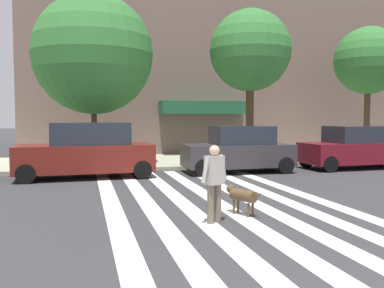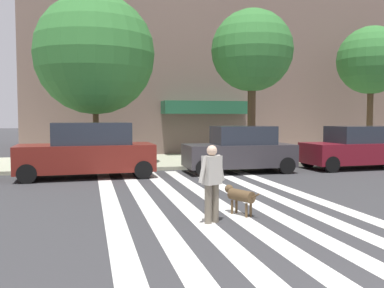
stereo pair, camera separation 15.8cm
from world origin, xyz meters
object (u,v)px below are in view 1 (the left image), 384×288
object	(u,v)px
parked_car_behind_first	(87,151)
street_tree_middle	(250,51)
parked_car_fourth_in_line	(358,148)
pedestrian_dog_walker	(214,179)
dog_on_leash	(241,195)
street_tree_nearest	(93,54)
street_tree_further	(368,61)
parked_car_third_in_line	(239,150)

from	to	relation	value
parked_car_behind_first	street_tree_middle	distance (m)	8.96
parked_car_fourth_in_line	street_tree_middle	world-z (taller)	street_tree_middle
parked_car_behind_first	parked_car_fourth_in_line	xyz separation A→B (m)	(11.44, -0.00, -0.07)
pedestrian_dog_walker	dog_on_leash	xyz separation A→B (m)	(0.82, 0.55, -0.48)
street_tree_nearest	dog_on_leash	xyz separation A→B (m)	(3.01, -9.72, -4.45)
street_tree_middle	street_tree_further	xyz separation A→B (m)	(7.02, 0.90, -0.10)
dog_on_leash	parked_car_fourth_in_line	bearing A→B (deg)	40.63
parked_car_third_in_line	street_tree_further	size ratio (longest dim) A/B	0.64
street_tree_nearest	pedestrian_dog_walker	size ratio (longest dim) A/B	4.46
parked_car_third_in_line	street_tree_further	distance (m)	10.14
street_tree_nearest	street_tree_further	distance (m)	14.12
street_tree_nearest	pedestrian_dog_walker	xyz separation A→B (m)	(2.18, -10.27, -3.97)
parked_car_third_in_line	dog_on_leash	distance (m)	7.41
street_tree_middle	parked_car_behind_first	bearing A→B (deg)	-161.11
parked_car_fourth_in_line	pedestrian_dog_walker	world-z (taller)	parked_car_fourth_in_line
parked_car_behind_first	dog_on_leash	bearing A→B (deg)	-64.15
parked_car_fourth_in_line	street_tree_further	distance (m)	6.26
parked_car_behind_first	parked_car_fourth_in_line	size ratio (longest dim) A/B	1.01
parked_car_behind_first	dog_on_leash	distance (m)	7.72
dog_on_leash	pedestrian_dog_walker	bearing A→B (deg)	-146.15
parked_car_fourth_in_line	pedestrian_dog_walker	distance (m)	11.64
street_tree_middle	dog_on_leash	world-z (taller)	street_tree_middle
parked_car_third_in_line	street_tree_nearest	size ratio (longest dim) A/B	0.59
parked_car_behind_first	street_tree_nearest	world-z (taller)	street_tree_nearest
parked_car_fourth_in_line	dog_on_leash	xyz separation A→B (m)	(-8.08, -6.93, -0.46)
parked_car_behind_first	street_tree_middle	world-z (taller)	street_tree_middle
dog_on_leash	street_tree_further	bearing A→B (deg)	43.09
street_tree_middle	pedestrian_dog_walker	size ratio (longest dim) A/B	4.29
street_tree_further	dog_on_leash	xyz separation A→B (m)	(-11.10, -10.38, -4.72)
street_tree_middle	dog_on_leash	xyz separation A→B (m)	(-4.08, -9.48, -4.82)
parked_car_third_in_line	dog_on_leash	xyz separation A→B (m)	(-2.57, -6.93, -0.45)
parked_car_third_in_line	dog_on_leash	size ratio (longest dim) A/B	4.34
parked_car_third_in_line	parked_car_fourth_in_line	distance (m)	5.52
street_tree_middle	street_tree_further	size ratio (longest dim) A/B	1.03
parked_car_behind_first	street_tree_middle	bearing A→B (deg)	18.89
parked_car_behind_first	dog_on_leash	xyz separation A→B (m)	(3.36, -6.93, -0.53)
street_tree_middle	pedestrian_dog_walker	world-z (taller)	street_tree_middle
parked_car_third_in_line	pedestrian_dog_walker	bearing A→B (deg)	-114.38
street_tree_middle	dog_on_leash	size ratio (longest dim) A/B	7.06
street_tree_nearest	street_tree_middle	bearing A→B (deg)	-1.93
parked_car_third_in_line	street_tree_nearest	bearing A→B (deg)	153.44
parked_car_behind_first	parked_car_fourth_in_line	bearing A→B (deg)	-0.00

